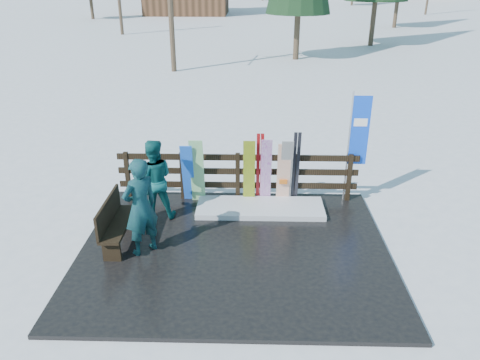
{
  "coord_description": "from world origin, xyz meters",
  "views": [
    {
      "loc": [
        0.32,
        -7.82,
        5.06
      ],
      "look_at": [
        0.09,
        1.0,
        1.1
      ],
      "focal_mm": 35.0,
      "sensor_mm": 36.0,
      "label": 1
    }
  ],
  "objects_px": {
    "rental_flag": "(357,135)",
    "person_front": "(140,207)",
    "snowboard_0": "(188,173)",
    "snowboard_5": "(284,173)",
    "snowboard_3": "(266,171)",
    "bench": "(115,221)",
    "snowboard_2": "(249,172)",
    "snowboard_1": "(197,171)",
    "snowboard_4": "(286,172)",
    "person_back": "(154,180)"
  },
  "relations": [
    {
      "from": "rental_flag",
      "to": "snowboard_1",
      "type": "bearing_deg",
      "value": -175.72
    },
    {
      "from": "snowboard_4",
      "to": "snowboard_5",
      "type": "xyz_separation_m",
      "value": [
        -0.06,
        -0.0,
        -0.03
      ]
    },
    {
      "from": "snowboard_1",
      "to": "rental_flag",
      "type": "relative_size",
      "value": 0.61
    },
    {
      "from": "snowboard_2",
      "to": "snowboard_5",
      "type": "height_order",
      "value": "snowboard_2"
    },
    {
      "from": "snowboard_0",
      "to": "snowboard_2",
      "type": "xyz_separation_m",
      "value": [
        1.4,
        0.0,
        0.05
      ]
    },
    {
      "from": "bench",
      "to": "snowboard_2",
      "type": "height_order",
      "value": "snowboard_2"
    },
    {
      "from": "rental_flag",
      "to": "person_front",
      "type": "relative_size",
      "value": 1.35
    },
    {
      "from": "snowboard_1",
      "to": "person_back",
      "type": "relative_size",
      "value": 0.89
    },
    {
      "from": "snowboard_2",
      "to": "snowboard_0",
      "type": "bearing_deg",
      "value": -180.0
    },
    {
      "from": "snowboard_5",
      "to": "person_front",
      "type": "height_order",
      "value": "person_front"
    },
    {
      "from": "snowboard_2",
      "to": "snowboard_4",
      "type": "height_order",
      "value": "snowboard_4"
    },
    {
      "from": "snowboard_0",
      "to": "snowboard_2",
      "type": "bearing_deg",
      "value": 0.0
    },
    {
      "from": "bench",
      "to": "snowboard_3",
      "type": "distance_m",
      "value": 3.54
    },
    {
      "from": "snowboard_2",
      "to": "snowboard_3",
      "type": "xyz_separation_m",
      "value": [
        0.38,
        -0.0,
        0.03
      ]
    },
    {
      "from": "snowboard_3",
      "to": "person_back",
      "type": "height_order",
      "value": "person_back"
    },
    {
      "from": "snowboard_0",
      "to": "snowboard_4",
      "type": "height_order",
      "value": "snowboard_4"
    },
    {
      "from": "person_front",
      "to": "person_back",
      "type": "height_order",
      "value": "person_front"
    },
    {
      "from": "snowboard_1",
      "to": "snowboard_2",
      "type": "xyz_separation_m",
      "value": [
        1.19,
        0.0,
        -0.01
      ]
    },
    {
      "from": "person_front",
      "to": "snowboard_1",
      "type": "bearing_deg",
      "value": -155.27
    },
    {
      "from": "snowboard_1",
      "to": "snowboard_5",
      "type": "xyz_separation_m",
      "value": [
        1.98,
        -0.0,
        -0.03
      ]
    },
    {
      "from": "person_front",
      "to": "snowboard_3",
      "type": "bearing_deg",
      "value": 177.46
    },
    {
      "from": "snowboard_4",
      "to": "snowboard_5",
      "type": "height_order",
      "value": "snowboard_4"
    },
    {
      "from": "bench",
      "to": "snowboard_3",
      "type": "relative_size",
      "value": 0.91
    },
    {
      "from": "rental_flag",
      "to": "person_back",
      "type": "height_order",
      "value": "rental_flag"
    },
    {
      "from": "snowboard_2",
      "to": "rental_flag",
      "type": "distance_m",
      "value": 2.57
    },
    {
      "from": "snowboard_1",
      "to": "snowboard_4",
      "type": "distance_m",
      "value": 2.03
    },
    {
      "from": "snowboard_1",
      "to": "person_back",
      "type": "distance_m",
      "value": 1.13
    },
    {
      "from": "snowboard_2",
      "to": "rental_flag",
      "type": "bearing_deg",
      "value": 6.37
    },
    {
      "from": "snowboard_0",
      "to": "rental_flag",
      "type": "xyz_separation_m",
      "value": [
        3.82,
        0.27,
        0.87
      ]
    },
    {
      "from": "person_back",
      "to": "snowboard_0",
      "type": "bearing_deg",
      "value": -143.46
    },
    {
      "from": "bench",
      "to": "snowboard_1",
      "type": "bearing_deg",
      "value": 52.84
    },
    {
      "from": "snowboard_1",
      "to": "snowboard_2",
      "type": "height_order",
      "value": "snowboard_1"
    },
    {
      "from": "snowboard_1",
      "to": "snowboard_5",
      "type": "relative_size",
      "value": 1.03
    },
    {
      "from": "snowboard_1",
      "to": "person_back",
      "type": "height_order",
      "value": "person_back"
    },
    {
      "from": "snowboard_1",
      "to": "snowboard_5",
      "type": "distance_m",
      "value": 1.98
    },
    {
      "from": "snowboard_0",
      "to": "snowboard_5",
      "type": "height_order",
      "value": "snowboard_5"
    },
    {
      "from": "snowboard_3",
      "to": "snowboard_5",
      "type": "relative_size",
      "value": 1.07
    },
    {
      "from": "snowboard_2",
      "to": "person_front",
      "type": "height_order",
      "value": "person_front"
    },
    {
      "from": "snowboard_3",
      "to": "person_back",
      "type": "distance_m",
      "value": 2.53
    },
    {
      "from": "snowboard_3",
      "to": "snowboard_1",
      "type": "bearing_deg",
      "value": 180.0
    },
    {
      "from": "snowboard_3",
      "to": "person_front",
      "type": "height_order",
      "value": "person_front"
    },
    {
      "from": "snowboard_2",
      "to": "rental_flag",
      "type": "height_order",
      "value": "rental_flag"
    },
    {
      "from": "snowboard_0",
      "to": "person_back",
      "type": "distance_m",
      "value": 0.99
    },
    {
      "from": "snowboard_0",
      "to": "snowboard_2",
      "type": "relative_size",
      "value": 0.96
    },
    {
      "from": "snowboard_3",
      "to": "snowboard_5",
      "type": "bearing_deg",
      "value": 0.0
    },
    {
      "from": "snowboard_1",
      "to": "snowboard_2",
      "type": "bearing_deg",
      "value": 0.0
    },
    {
      "from": "snowboard_0",
      "to": "snowboard_2",
      "type": "height_order",
      "value": "snowboard_2"
    },
    {
      "from": "snowboard_4",
      "to": "person_front",
      "type": "xyz_separation_m",
      "value": [
        -2.85,
        -2.13,
        0.17
      ]
    },
    {
      "from": "bench",
      "to": "snowboard_5",
      "type": "distance_m",
      "value": 3.89
    },
    {
      "from": "snowboard_0",
      "to": "snowboard_1",
      "type": "height_order",
      "value": "snowboard_1"
    }
  ]
}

